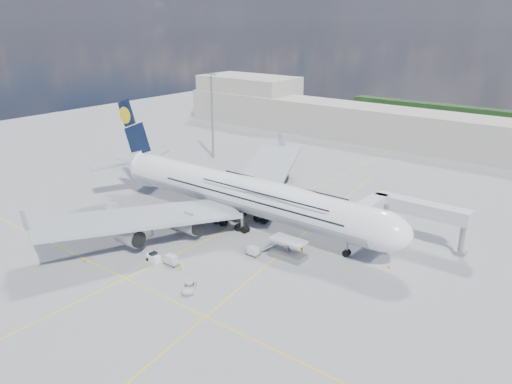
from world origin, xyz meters
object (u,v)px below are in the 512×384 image
Objects in this scene: dolly_row_a at (134,219)px; dolly_row_c at (188,228)px; airliner at (241,193)px; baggage_tug at (153,257)px; light_mast at (212,115)px; dolly_back at (111,207)px; cone_wing_right_inner at (186,220)px; cone_wing_left_outer at (247,185)px; cone_wing_right_outer at (85,261)px; catering_truck_outer at (272,174)px; service_van at (189,287)px; crew_van at (253,249)px; cone_tail at (163,188)px; dolly_nose_near at (171,260)px; crew_wing at (152,230)px; jet_bridge at (399,210)px; dolly_nose_far at (253,251)px; cone_wing_left_inner at (227,204)px; crew_tug at (181,266)px; cargo_loader at (287,251)px; crew_loader at (302,252)px; dolly_row_b at (177,226)px; cone_nose at (389,267)px; catering_truck_inner at (251,185)px; crew_nose at (369,244)px.

dolly_row_a is 1.02× the size of dolly_row_c.
airliner is 23.80m from baggage_tug.
light_mast is 8.03× the size of dolly_back.
airliner is 13.68m from cone_wing_right_inner.
cone_wing_left_outer is (12.99, 32.28, -0.74)m from dolly_back.
catering_truck_outer is at bearing 91.80° from cone_wing_right_outer.
crew_van reaches higher than service_van.
dolly_nose_near is at bearing -40.05° from cone_tail.
dolly_row_c is 7.24m from crew_wing.
airliner is 15.49m from crew_van.
catering_truck_outer is 8.39m from cone_wing_left_outer.
catering_truck_outer is (-5.90, 37.11, 1.37)m from dolly_row_c.
service_van is at bearing -61.07° from cone_wing_left_outer.
dolly_row_c is (-6.76, -9.15, -6.54)m from airliner.
jet_bridge reaches higher than service_van.
cone_tail is (-16.92, -23.20, -1.41)m from catering_truck_outer.
cone_tail is (10.69, -30.24, -12.91)m from light_mast.
cone_wing_left_outer is at bearing 14.79° from crew_wing.
baggage_tug is 45.01m from cone_wing_left_outer.
cone_wing_right_inner is (-21.22, 3.81, -0.60)m from dolly_nose_far.
dolly_row_c is 1.06× the size of baggage_tug.
cone_wing_left_inner is (-11.62, 27.89, -0.65)m from dolly_nose_near.
dolly_nose_far reaches higher than dolly_row_a.
crew_tug is 31.77m from cone_wing_left_inner.
cone_wing_right_inner is 0.94× the size of cone_wing_right_outer.
cargo_loader is at bearing -0.92° from dolly_row_c.
cone_tail is (-48.02, 10.04, -0.68)m from crew_loader.
airliner is at bearing 53.72° from dolly_row_b.
dolly_nose_near is at bearing -12.57° from dolly_row_a.
crew_wing is (-3.75, -6.17, 0.57)m from dolly_row_c.
catering_truck_outer is (-3.59, 37.98, 1.35)m from dolly_row_b.
cone_wing_right_outer reaches higher than cone_nose.
jet_bridge is at bearing 9.62° from catering_truck_inner.
catering_truck_outer is at bearing 148.78° from cone_nose.
crew_nose is at bearing -23.95° from light_mast.
airliner reaches higher than cone_nose.
baggage_tug is at bearing 98.73° from crew_van.
dolly_back is at bearing 87.96° from crew_wing.
cargo_loader is 13.81× the size of cone_tail.
catering_truck_outer is at bearing 129.79° from cargo_loader.
cone_nose is at bearing -21.43° from catering_truck_outer.
crew_wing is at bearing -77.37° from catering_truck_outer.
catering_truck_outer reaches higher than crew_loader.
crew_wing is at bearing -72.59° from catering_truck_inner.
dolly_row_c is 26.72m from cone_tail.
crew_van is (50.81, -44.56, -12.44)m from light_mast.
crew_van is at bearing -11.70° from dolly_back.
dolly_row_b reaches higher than dolly_row_c.
dolly_row_c is at bearing -64.26° from catering_truck_inner.
light_mast is at bearing 165.50° from catering_truck_inner.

